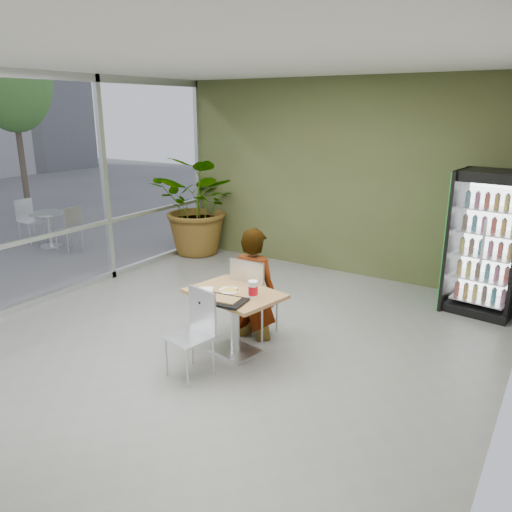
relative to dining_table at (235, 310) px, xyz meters
The scene contains 13 objects.
ground 0.60m from the dining_table, 165.88° to the right, with size 7.00×7.00×0.00m, color slate.
room_envelope 1.10m from the dining_table, 165.88° to the right, with size 6.00×7.00×3.20m, color beige, non-canonical shape.
storefront_frame 3.43m from the dining_table, behind, with size 0.10×7.00×3.20m, color silver, non-canonical shape.
dining_table is the anchor object (origin of this frame).
chair_far 0.46m from the dining_table, 98.60° to the left, with size 0.47×0.48×1.01m.
chair_near 0.58m from the dining_table, 99.31° to the right, with size 0.47×0.48×0.92m.
seated_woman 0.51m from the dining_table, 98.26° to the left, with size 0.62×0.40×1.67m, color black.
pizza_plate 0.24m from the dining_table, behind, with size 0.34×0.28×0.03m.
soda_cup 0.41m from the dining_table, ahead, with size 0.11×0.11×0.19m.
napkin_stack 0.40m from the dining_table, 152.86° to the right, with size 0.16×0.16×0.02m, color white.
cafeteria_tray 0.39m from the dining_table, 74.55° to the right, with size 0.44×0.32×0.03m, color black.
beverage_fridge 3.58m from the dining_table, 53.12° to the left, with size 0.96×0.78×1.94m.
potted_plant 4.20m from the dining_table, 133.80° to the left, with size 1.69×1.46×1.88m, color #356628.
Camera 1 is at (3.26, -4.19, 2.72)m, focal length 35.00 mm.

